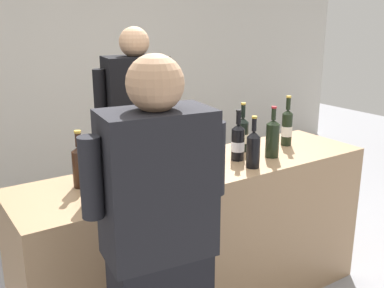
{
  "coord_description": "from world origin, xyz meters",
  "views": [
    {
      "loc": [
        -1.44,
        -2.04,
        1.82
      ],
      "look_at": [
        -0.08,
        0.0,
        1.11
      ],
      "focal_mm": 41.97,
      "sensor_mm": 36.0,
      "label": 1
    }
  ],
  "objects_px": {
    "wine_bottle_0": "(253,148)",
    "wine_bottle_4": "(273,137)",
    "ice_bucket": "(117,160)",
    "wine_bottle_2": "(200,157)",
    "wine_bottle_5": "(242,134)",
    "wine_bottle_8": "(238,142)",
    "wine_bottle_7": "(80,165)",
    "wine_bottle_3": "(89,180)",
    "person_server": "(138,159)",
    "wine_bottle_1": "(287,127)",
    "wine_bottle_6": "(160,153)",
    "wine_glass": "(216,144)",
    "person_guest": "(159,274)"
  },
  "relations": [
    {
      "from": "wine_bottle_1",
      "to": "wine_bottle_4",
      "type": "xyz_separation_m",
      "value": [
        -0.27,
        -0.14,
        -0.0
      ]
    },
    {
      "from": "wine_bottle_3",
      "to": "wine_bottle_8",
      "type": "bearing_deg",
      "value": 7.72
    },
    {
      "from": "wine_bottle_7",
      "to": "person_server",
      "type": "relative_size",
      "value": 0.17
    },
    {
      "from": "wine_bottle_5",
      "to": "person_guest",
      "type": "bearing_deg",
      "value": -143.9
    },
    {
      "from": "wine_bottle_1",
      "to": "person_guest",
      "type": "xyz_separation_m",
      "value": [
        -1.41,
        -0.72,
        -0.26
      ]
    },
    {
      "from": "wine_bottle_8",
      "to": "ice_bucket",
      "type": "distance_m",
      "value": 0.76
    },
    {
      "from": "wine_bottle_3",
      "to": "wine_bottle_4",
      "type": "bearing_deg",
      "value": 2.94
    },
    {
      "from": "wine_bottle_6",
      "to": "wine_glass",
      "type": "relative_size",
      "value": 1.77
    },
    {
      "from": "wine_bottle_6",
      "to": "person_server",
      "type": "height_order",
      "value": "person_server"
    },
    {
      "from": "wine_bottle_7",
      "to": "wine_glass",
      "type": "height_order",
      "value": "wine_bottle_7"
    },
    {
      "from": "wine_bottle_0",
      "to": "wine_bottle_4",
      "type": "xyz_separation_m",
      "value": [
        0.23,
        0.09,
        0.01
      ]
    },
    {
      "from": "ice_bucket",
      "to": "wine_bottle_6",
      "type": "bearing_deg",
      "value": -21.0
    },
    {
      "from": "wine_bottle_0",
      "to": "wine_bottle_1",
      "type": "bearing_deg",
      "value": 24.57
    },
    {
      "from": "wine_bottle_5",
      "to": "wine_bottle_2",
      "type": "bearing_deg",
      "value": -153.46
    },
    {
      "from": "wine_bottle_2",
      "to": "wine_bottle_7",
      "type": "distance_m",
      "value": 0.64
    },
    {
      "from": "wine_bottle_5",
      "to": "wine_bottle_8",
      "type": "height_order",
      "value": "wine_bottle_5"
    },
    {
      "from": "person_server",
      "to": "wine_bottle_5",
      "type": "bearing_deg",
      "value": -44.39
    },
    {
      "from": "wine_bottle_2",
      "to": "wine_bottle_8",
      "type": "height_order",
      "value": "wine_bottle_2"
    },
    {
      "from": "wine_bottle_4",
      "to": "wine_bottle_5",
      "type": "relative_size",
      "value": 1.01
    },
    {
      "from": "wine_bottle_2",
      "to": "wine_bottle_4",
      "type": "distance_m",
      "value": 0.58
    },
    {
      "from": "wine_bottle_0",
      "to": "wine_bottle_4",
      "type": "bearing_deg",
      "value": 20.29
    },
    {
      "from": "wine_bottle_1",
      "to": "person_server",
      "type": "bearing_deg",
      "value": 146.73
    },
    {
      "from": "wine_glass",
      "to": "person_guest",
      "type": "bearing_deg",
      "value": -139.77
    },
    {
      "from": "wine_bottle_0",
      "to": "wine_bottle_8",
      "type": "xyz_separation_m",
      "value": [
        0.02,
        0.16,
        -0.0
      ]
    },
    {
      "from": "wine_bottle_1",
      "to": "wine_bottle_4",
      "type": "height_order",
      "value": "wine_bottle_1"
    },
    {
      "from": "wine_bottle_5",
      "to": "wine_bottle_7",
      "type": "bearing_deg",
      "value": -178.61
    },
    {
      "from": "person_guest",
      "to": "person_server",
      "type": "bearing_deg",
      "value": 66.31
    },
    {
      "from": "wine_bottle_8",
      "to": "person_server",
      "type": "xyz_separation_m",
      "value": [
        -0.36,
        0.63,
        -0.22
      ]
    },
    {
      "from": "wine_bottle_6",
      "to": "wine_bottle_7",
      "type": "relative_size",
      "value": 1.11
    },
    {
      "from": "wine_bottle_2",
      "to": "wine_bottle_8",
      "type": "distance_m",
      "value": 0.38
    },
    {
      "from": "wine_bottle_2",
      "to": "wine_bottle_6",
      "type": "xyz_separation_m",
      "value": [
        -0.17,
        0.15,
        0.01
      ]
    },
    {
      "from": "wine_bottle_4",
      "to": "person_server",
      "type": "bearing_deg",
      "value": 129.7
    },
    {
      "from": "wine_bottle_6",
      "to": "wine_glass",
      "type": "xyz_separation_m",
      "value": [
        0.36,
        -0.04,
        0.0
      ]
    },
    {
      "from": "wine_bottle_7",
      "to": "person_guest",
      "type": "relative_size",
      "value": 0.18
    },
    {
      "from": "wine_bottle_1",
      "to": "wine_bottle_7",
      "type": "distance_m",
      "value": 1.44
    },
    {
      "from": "wine_bottle_8",
      "to": "wine_glass",
      "type": "distance_m",
      "value": 0.18
    },
    {
      "from": "wine_bottle_2",
      "to": "wine_bottle_4",
      "type": "relative_size",
      "value": 1.02
    },
    {
      "from": "ice_bucket",
      "to": "person_server",
      "type": "bearing_deg",
      "value": 53.11
    },
    {
      "from": "wine_bottle_0",
      "to": "wine_bottle_3",
      "type": "height_order",
      "value": "wine_bottle_3"
    },
    {
      "from": "wine_bottle_7",
      "to": "wine_bottle_8",
      "type": "bearing_deg",
      "value": -6.08
    },
    {
      "from": "person_guest",
      "to": "wine_bottle_3",
      "type": "bearing_deg",
      "value": 98.38
    },
    {
      "from": "wine_bottle_3",
      "to": "wine_bottle_7",
      "type": "height_order",
      "value": "wine_bottle_3"
    },
    {
      "from": "wine_bottle_3",
      "to": "wine_bottle_4",
      "type": "relative_size",
      "value": 1.0
    },
    {
      "from": "wine_bottle_3",
      "to": "wine_bottle_6",
      "type": "relative_size",
      "value": 0.96
    },
    {
      "from": "wine_bottle_1",
      "to": "wine_bottle_2",
      "type": "xyz_separation_m",
      "value": [
        -0.85,
        -0.19,
        -0.01
      ]
    },
    {
      "from": "wine_bottle_4",
      "to": "ice_bucket",
      "type": "bearing_deg",
      "value": 169.19
    },
    {
      "from": "wine_bottle_7",
      "to": "ice_bucket",
      "type": "height_order",
      "value": "wine_bottle_7"
    },
    {
      "from": "wine_bottle_7",
      "to": "wine_bottle_2",
      "type": "bearing_deg",
      "value": -20.81
    },
    {
      "from": "wine_bottle_5",
      "to": "person_server",
      "type": "bearing_deg",
      "value": 135.61
    },
    {
      "from": "wine_bottle_1",
      "to": "wine_bottle_5",
      "type": "relative_size",
      "value": 1.06
    }
  ]
}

